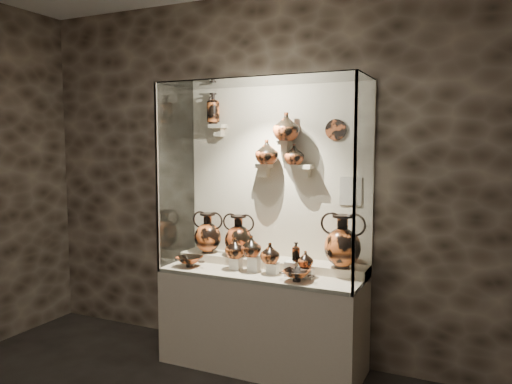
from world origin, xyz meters
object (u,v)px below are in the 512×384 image
Objects in this scene: ovoid_vase_c at (294,154)px; lekythos_tall at (213,107)px; jug_a at (235,248)px; lekythos_small at (296,251)px; jug_b at (251,246)px; amphora_right at (342,241)px; jug_e at (306,259)px; ovoid_vase_a at (267,152)px; ovoid_vase_b at (286,127)px; kylix_right at (297,274)px; amphora_mid at (239,236)px; kylix_left at (190,260)px; amphora_left at (208,233)px; jug_c at (270,253)px.

lekythos_tall is at bearing 166.99° from ovoid_vase_c.
lekythos_small is (0.54, 0.02, 0.02)m from jug_a.
amphora_right is at bearing 17.60° from jug_b.
lekythos_tall reaches higher than jug_e.
amphora_right is at bearing -7.81° from ovoid_vase_a.
lekythos_small is 0.81m from ovoid_vase_c.
ovoid_vase_a is at bearing 173.05° from ovoid_vase_b.
kylix_right is (0.06, -0.14, -0.15)m from lekythos_small.
kylix_right is at bearing -77.26° from ovoid_vase_c.
amphora_mid is 0.95m from amphora_right.
ovoid_vase_c is (0.43, 0.27, 0.79)m from jug_a.
jug_a is 0.63× the size of kylix_left.
lekythos_small is 1.01× the size of ovoid_vase_c.
lekythos_small is 0.56× the size of lekythos_tall.
ovoid_vase_a is at bearing 123.58° from kylix_right.
ovoid_vase_b is at bearing -166.32° from ovoid_vase_c.
jug_b is at bearing -146.46° from ovoid_vase_c.
ovoid_vase_a is at bearing 27.78° from amphora_mid.
lekythos_small is at bearing -76.61° from ovoid_vase_c.
ovoid_vase_a is 0.89× the size of ovoid_vase_b.
amphora_left is 2.09× the size of jug_b.
amphora_left is 1.26m from amphora_right.
lekythos_tall is at bearing 138.05° from jug_a.
lekythos_tall reaches higher than ovoid_vase_b.
jug_b is 0.84× the size of ovoid_vase_a.
kylix_left is 1.19× the size of ovoid_vase_b.
lekythos_tall reaches higher than ovoid_vase_c.
ovoid_vase_b reaches higher than kylix_right.
jug_c is at bearing 3.40° from jug_b.
amphora_mid is 1.34× the size of kylix_right.
jug_e is 0.76× the size of ovoid_vase_c.
kylix_right is at bearing -42.96° from ovoid_vase_a.
kylix_left is 1.02× the size of kylix_right.
jug_a reaches higher than jug_e.
ovoid_vase_a is 0.25m from ovoid_vase_c.
amphora_left is 0.74m from jug_c.
amphora_mid reaches higher than kylix_left.
kylix_left is at bearing 162.54° from jug_e.
ovoid_vase_a is (-0.44, 0.22, 0.85)m from jug_e.
ovoid_vase_b reaches higher than amphora_right.
amphora_mid is at bearing -178.61° from lekythos_small.
amphora_left is 1.21m from ovoid_vase_b.
amphora_mid is at bearing 19.67° from kylix_left.
ovoid_vase_b is at bearing 165.96° from amphora_right.
jug_c is at bearing -122.10° from ovoid_vase_c.
lekythos_small is (0.21, 0.03, 0.03)m from jug_c.
amphora_right reaches higher than amphora_left.
lekythos_tall is (-0.98, 0.26, 1.25)m from jug_e.
jug_a is 0.33m from jug_c.
amphora_mid is 2.11× the size of ovoid_vase_c.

